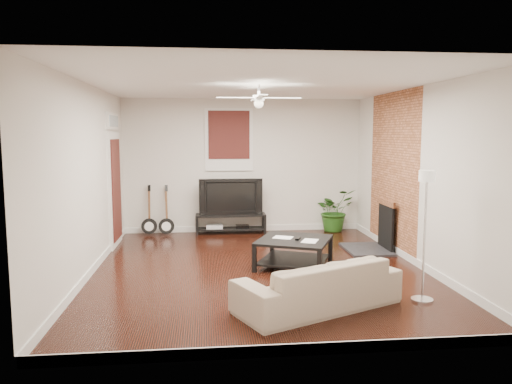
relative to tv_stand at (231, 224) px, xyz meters
The scene contains 14 objects.
room 3.04m from the tv_stand, 84.17° to the right, with size 5.01×6.01×2.81m.
brick_accent 3.50m from the tv_stand, 32.71° to the right, with size 0.02×2.20×2.80m, color brown.
fireplace 3.07m from the tv_stand, 35.63° to the right, with size 0.80×1.10×0.92m, color black.
window_back 1.76m from the tv_stand, 94.86° to the left, with size 1.00×0.06×1.30m, color #3E1311.
door_left 2.57m from the tv_stand, 157.98° to the right, with size 0.08×1.00×2.50m, color white.
tv_stand is the anchor object (origin of this frame).
tv 0.58m from the tv_stand, 90.00° to the left, with size 1.30×0.17×0.75m, color black.
coffee_table 2.82m from the tv_stand, 72.42° to the right, with size 1.05×1.05×0.44m, color black.
sofa 4.61m from the tv_stand, 79.94° to the right, with size 2.01×0.79×0.59m, color #C3A892.
floor_lamp 4.97m from the tv_stand, 64.09° to the right, with size 0.27×0.27×1.64m, color silver, non-canonical shape.
potted_plant 2.23m from the tv_stand, ahead, with size 0.81×0.70×0.90m, color #215117.
guitar_left 1.70m from the tv_stand, behind, with size 0.32×0.23×1.04m, color black, non-canonical shape.
guitar_right 1.36m from the tv_stand, behind, with size 0.32×0.23×1.04m, color black, non-canonical shape.
ceiling_fan 3.68m from the tv_stand, 84.17° to the right, with size 1.24×1.24×0.32m, color white, non-canonical shape.
Camera 1 is at (-0.80, -7.32, 2.07)m, focal length 34.41 mm.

